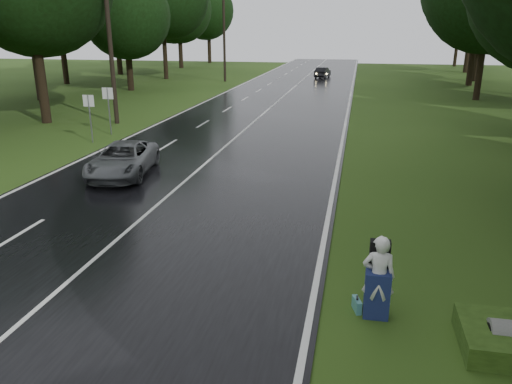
% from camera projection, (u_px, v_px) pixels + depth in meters
% --- Properties ---
extents(ground, '(160.00, 160.00, 0.00)m').
position_uv_depth(ground, '(74.00, 279.00, 12.04)').
color(ground, '#2D4A16').
rests_on(ground, ground).
extents(road, '(12.00, 140.00, 0.04)m').
position_uv_depth(road, '(249.00, 126.00, 30.63)').
color(road, black).
rests_on(road, ground).
extents(lane_center, '(0.12, 140.00, 0.01)m').
position_uv_depth(lane_center, '(249.00, 126.00, 30.62)').
color(lane_center, silver).
rests_on(lane_center, road).
extents(grey_car, '(2.87, 4.92, 1.29)m').
position_uv_depth(grey_car, '(123.00, 159.00, 20.25)').
color(grey_car, '#575A5D').
rests_on(grey_car, road).
extents(far_car, '(1.81, 3.86, 1.22)m').
position_uv_depth(far_car, '(323.00, 72.00, 60.12)').
color(far_car, black).
rests_on(far_car, road).
extents(hitchhiker, '(0.68, 0.61, 1.85)m').
position_uv_depth(hitchhiker, '(378.00, 280.00, 10.21)').
color(hitchhiker, silver).
rests_on(hitchhiker, ground).
extents(suitcase, '(0.22, 0.41, 0.28)m').
position_uv_depth(suitcase, '(357.00, 305.00, 10.63)').
color(suitcase, teal).
rests_on(suitcase, ground).
extents(utility_pole_mid, '(1.80, 0.28, 10.07)m').
position_uv_depth(utility_pole_mid, '(117.00, 123.00, 31.64)').
color(utility_pole_mid, black).
rests_on(utility_pole_mid, ground).
extents(utility_pole_far, '(1.80, 0.28, 10.58)m').
position_uv_depth(utility_pole_far, '(225.00, 81.00, 56.38)').
color(utility_pole_far, black).
rests_on(utility_pole_far, ground).
extents(road_sign_a, '(0.60, 0.10, 2.50)m').
position_uv_depth(road_sign_a, '(93.00, 142.00, 26.35)').
color(road_sign_a, white).
rests_on(road_sign_a, ground).
extents(road_sign_b, '(0.63, 0.10, 2.64)m').
position_uv_depth(road_sign_b, '(111.00, 135.00, 28.30)').
color(road_sign_b, white).
rests_on(road_sign_b, ground).
extents(tree_left_d, '(9.90, 9.90, 15.47)m').
position_uv_depth(tree_left_d, '(47.00, 123.00, 31.84)').
color(tree_left_d, black).
rests_on(tree_left_d, ground).
extents(tree_left_e, '(7.53, 7.53, 11.76)m').
position_uv_depth(tree_left_e, '(131.00, 90.00, 48.35)').
color(tree_left_e, black).
rests_on(tree_left_e, ground).
extents(tree_left_f, '(10.75, 10.75, 16.80)m').
position_uv_depth(tree_left_f, '(166.00, 79.00, 59.18)').
color(tree_left_f, black).
rests_on(tree_left_f, ground).
extents(tree_right_e, '(9.50, 9.50, 14.85)m').
position_uv_depth(tree_right_e, '(476.00, 100.00, 41.94)').
color(tree_right_e, black).
rests_on(tree_right_e, ground).
extents(tree_right_f, '(9.93, 9.93, 15.52)m').
position_uv_depth(tree_right_f, '(468.00, 86.00, 52.36)').
color(tree_right_f, black).
rests_on(tree_right_f, ground).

